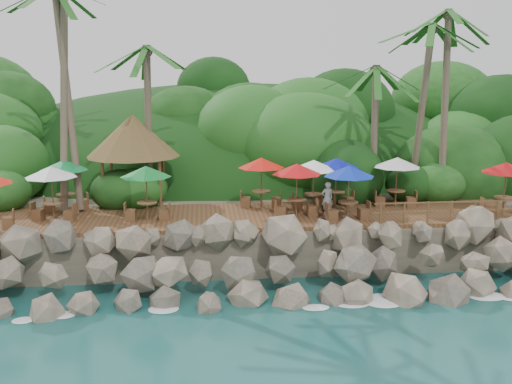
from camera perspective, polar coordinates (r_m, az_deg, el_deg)
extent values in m
plane|color=#19514F|center=(22.56, 1.52, -11.67)|extent=(140.00, 140.00, 0.00)
cube|color=gray|center=(37.46, -1.49, -0.37)|extent=(32.00, 25.20, 2.10)
ellipsoid|color=#143811|center=(45.00, -2.18, 0.36)|extent=(44.80, 28.00, 15.40)
cube|color=brown|center=(27.50, 0.00, -2.45)|extent=(26.00, 5.00, 0.20)
ellipsoid|color=white|center=(23.56, -21.33, -11.39)|extent=(1.20, 0.80, 0.06)
ellipsoid|color=white|center=(22.92, -13.95, -11.56)|extent=(1.20, 0.80, 0.06)
ellipsoid|color=white|center=(22.67, -6.28, -11.53)|extent=(1.20, 0.80, 0.06)
ellipsoid|color=white|center=(22.82, 1.43, -11.30)|extent=(1.20, 0.80, 0.06)
ellipsoid|color=white|center=(23.35, 8.89, -10.89)|extent=(1.20, 0.80, 0.06)
ellipsoid|color=white|center=(24.25, 15.88, -10.34)|extent=(1.20, 0.80, 0.06)
ellipsoid|color=white|center=(25.47, 22.27, -9.70)|extent=(1.20, 0.80, 0.06)
cylinder|color=brown|center=(29.51, -18.25, 8.76)|extent=(1.41, 2.20, 10.68)
cylinder|color=brown|center=(29.55, -18.60, 10.77)|extent=(0.79, 2.56, 12.76)
cylinder|color=brown|center=(30.11, -10.69, 6.46)|extent=(0.65, 0.66, 7.93)
ellipsoid|color=#23601E|center=(30.00, -10.99, 14.01)|extent=(6.00, 6.00, 2.40)
cylinder|color=brown|center=(31.06, 11.74, 5.69)|extent=(0.70, 0.80, 6.98)
ellipsoid|color=#23601E|center=(30.89, 12.02, 12.12)|extent=(6.00, 6.00, 2.40)
cylinder|color=brown|center=(31.95, 18.33, 8.08)|extent=(0.54, 1.33, 9.81)
ellipsoid|color=#23601E|center=(32.05, 18.92, 16.86)|extent=(6.00, 6.00, 2.40)
cylinder|color=brown|center=(31.83, 16.16, 7.53)|extent=(0.65, 1.45, 9.06)
ellipsoid|color=#23601E|center=(31.84, 16.65, 15.69)|extent=(6.00, 6.00, 2.40)
cylinder|color=brown|center=(29.46, -15.00, 0.71)|extent=(0.16, 0.16, 2.40)
cylinder|color=brown|center=(29.13, -9.56, 0.82)|extent=(0.16, 0.16, 2.40)
cylinder|color=brown|center=(32.18, -14.21, 1.67)|extent=(0.16, 0.16, 2.40)
cylinder|color=brown|center=(31.87, -9.23, 1.79)|extent=(0.16, 0.16, 2.40)
cone|color=brown|center=(30.30, -12.19, 5.55)|extent=(4.81, 4.81, 2.20)
cylinder|color=brown|center=(27.05, 4.04, -1.60)|extent=(0.09, 0.09, 0.82)
cylinder|color=brown|center=(26.96, 4.05, -0.72)|extent=(0.94, 0.94, 0.06)
cylinder|color=brown|center=(26.88, 4.07, 0.09)|extent=(0.06, 0.06, 2.45)
cone|color=red|center=(26.68, 4.10, 2.31)|extent=(2.34, 2.34, 0.50)
cube|color=brown|center=(26.95, 2.41, -1.97)|extent=(0.48, 0.48, 0.51)
cube|color=brown|center=(27.25, 5.64, -1.86)|extent=(0.48, 0.48, 0.51)
cylinder|color=brown|center=(29.56, -18.40, -1.03)|extent=(0.09, 0.09, 0.82)
cylinder|color=brown|center=(29.47, -18.45, -0.22)|extent=(0.94, 0.94, 0.06)
cylinder|color=brown|center=(29.39, -18.50, 0.52)|extent=(0.06, 0.06, 2.45)
cone|color=#0D7636|center=(29.21, -18.64, 2.55)|extent=(2.34, 2.34, 0.50)
cube|color=brown|center=(29.50, -19.87, -1.47)|extent=(0.60, 0.60, 0.51)
cube|color=brown|center=(29.70, -16.89, -1.18)|extent=(0.60, 0.60, 0.51)
cylinder|color=brown|center=(28.80, 0.51, -0.74)|extent=(0.09, 0.09, 0.82)
cylinder|color=brown|center=(28.71, 0.51, 0.09)|extent=(0.94, 0.94, 0.06)
cylinder|color=brown|center=(28.63, 0.52, 0.85)|extent=(0.06, 0.06, 2.45)
cone|color=red|center=(28.45, 0.52, 2.94)|extent=(2.34, 2.34, 0.50)
cube|color=brown|center=(28.88, -1.03, -1.02)|extent=(0.53, 0.53, 0.51)
cube|color=brown|center=(28.81, 2.06, -1.06)|extent=(0.53, 0.53, 0.51)
cylinder|color=brown|center=(29.78, 13.74, -0.66)|extent=(0.09, 0.09, 0.82)
cylinder|color=brown|center=(29.69, 13.78, 0.14)|extent=(0.94, 0.94, 0.06)
cylinder|color=brown|center=(29.62, 13.82, 0.88)|extent=(0.06, 0.06, 2.45)
cone|color=silver|center=(29.44, 13.92, 2.90)|extent=(2.34, 2.34, 0.50)
cube|color=brown|center=(29.68, 12.25, -0.94)|extent=(0.53, 0.53, 0.51)
cube|color=brown|center=(29.96, 15.19, -0.96)|extent=(0.53, 0.53, 0.51)
cylinder|color=brown|center=(29.83, 23.43, -1.30)|extent=(0.09, 0.09, 0.82)
cylinder|color=brown|center=(29.74, 23.50, -0.50)|extent=(0.94, 0.94, 0.06)
cylinder|color=brown|center=(29.66, 23.56, 0.23)|extent=(0.06, 0.06, 2.45)
cone|color=#BC0B10|center=(29.49, 23.73, 2.25)|extent=(2.34, 2.34, 0.50)
cube|color=brown|center=(29.54, 22.03, -1.61)|extent=(0.50, 0.50, 0.51)
cylinder|color=brown|center=(26.76, 9.15, -1.88)|extent=(0.09, 0.09, 0.82)
cylinder|color=brown|center=(26.66, 9.18, -0.99)|extent=(0.94, 0.94, 0.06)
cylinder|color=brown|center=(26.57, 9.20, -0.18)|extent=(0.06, 0.06, 2.45)
cone|color=#0D2BB2|center=(26.38, 9.28, 2.07)|extent=(2.34, 2.34, 0.50)
cube|color=brown|center=(26.53, 7.56, -2.30)|extent=(0.52, 0.52, 0.51)
cube|color=brown|center=(27.08, 10.68, -2.11)|extent=(0.52, 0.52, 0.51)
cylinder|color=brown|center=(28.23, 5.71, -1.06)|extent=(0.09, 0.09, 0.82)
cylinder|color=brown|center=(28.13, 5.72, -0.22)|extent=(0.94, 0.94, 0.06)
cylinder|color=brown|center=(28.06, 5.74, 0.56)|extent=(0.06, 0.06, 2.45)
cone|color=white|center=(27.87, 5.79, 2.69)|extent=(2.34, 2.34, 0.50)
cube|color=brown|center=(28.34, 4.13, -1.30)|extent=(0.58, 0.58, 0.51)
cube|color=brown|center=(28.21, 7.28, -1.43)|extent=(0.58, 0.58, 0.51)
cylinder|color=brown|center=(27.82, -19.52, -1.89)|extent=(0.09, 0.09, 0.82)
cylinder|color=brown|center=(27.73, -19.58, -1.04)|extent=(0.94, 0.94, 0.06)
cylinder|color=brown|center=(27.65, -19.64, -0.25)|extent=(0.06, 0.06, 2.45)
cone|color=silver|center=(27.46, -19.79, 1.91)|extent=(2.34, 2.34, 0.50)
cube|color=brown|center=(28.22, -20.91, -2.13)|extent=(0.56, 0.56, 0.51)
cube|color=brown|center=(27.52, -18.05, -2.27)|extent=(0.56, 0.56, 0.51)
cube|color=brown|center=(27.24, -23.49, -2.82)|extent=(0.56, 0.56, 0.51)
cylinder|color=brown|center=(26.79, -10.78, -1.92)|extent=(0.09, 0.09, 0.82)
cylinder|color=brown|center=(26.70, -10.81, -1.04)|extent=(0.94, 0.94, 0.06)
cylinder|color=brown|center=(26.61, -10.85, -0.22)|extent=(0.06, 0.06, 2.45)
cone|color=#0C7227|center=(26.42, -10.94, 2.03)|extent=(2.34, 2.34, 0.50)
cube|color=brown|center=(26.93, -12.42, -2.26)|extent=(0.48, 0.48, 0.51)
cube|color=brown|center=(26.75, -9.11, -2.22)|extent=(0.48, 0.48, 0.51)
cylinder|color=brown|center=(28.92, 7.92, -0.80)|extent=(0.09, 0.09, 0.82)
cylinder|color=brown|center=(28.83, 7.94, 0.02)|extent=(0.94, 0.94, 0.06)
cylinder|color=brown|center=(28.76, 7.96, 0.78)|extent=(0.06, 0.06, 2.45)
cone|color=#0C149C|center=(28.57, 8.02, 2.87)|extent=(2.34, 2.34, 0.50)
cube|color=brown|center=(28.49, 6.67, -1.28)|extent=(0.62, 0.62, 0.51)
cube|color=brown|center=(29.44, 9.10, -0.92)|extent=(0.62, 0.62, 0.51)
cylinder|color=brown|center=(26.19, 12.31, -2.11)|extent=(0.10, 0.10, 1.00)
cylinder|color=brown|center=(26.55, 14.58, -2.03)|extent=(0.10, 0.10, 1.00)
cylinder|color=brown|center=(26.94, 16.78, -1.95)|extent=(0.10, 0.10, 1.00)
cylinder|color=brown|center=(27.38, 18.91, -1.88)|extent=(0.10, 0.10, 1.00)
cylinder|color=brown|center=(27.85, 20.97, -1.80)|extent=(0.10, 0.10, 1.00)
cylinder|color=brown|center=(28.35, 22.96, -1.72)|extent=(0.10, 0.10, 1.00)
cube|color=brown|center=(27.51, 20.01, -0.93)|extent=(8.30, 0.06, 0.06)
cube|color=brown|center=(27.60, 19.95, -1.74)|extent=(8.30, 0.06, 0.06)
imported|color=silver|center=(27.42, 7.11, -0.64)|extent=(0.65, 0.50, 1.61)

